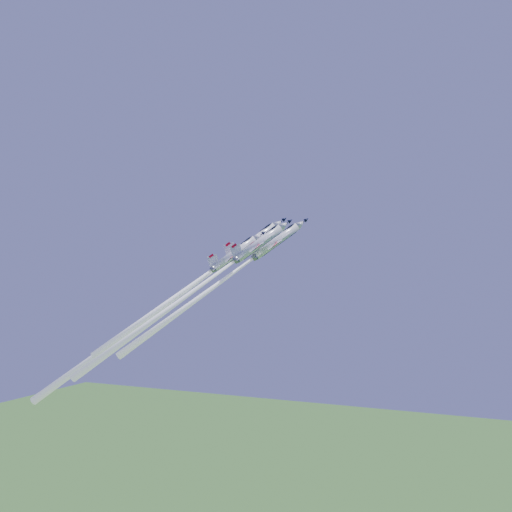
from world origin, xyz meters
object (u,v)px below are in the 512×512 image
at_px(jet_right, 189,294).
at_px(jet_slot, 185,290).
at_px(jet_lead, 219,283).
at_px(jet_left, 167,304).

distance_m(jet_right, jet_slot, 7.98).
height_order(jet_lead, jet_right, jet_lead).
xyz_separation_m(jet_lead, jet_left, (-13.68, 1.15, -4.73)).
distance_m(jet_lead, jet_slot, 8.19).
height_order(jet_lead, jet_left, jet_left).
xyz_separation_m(jet_lead, jet_slot, (-8.00, -0.85, -1.48)).
distance_m(jet_left, jet_slot, 6.84).
xyz_separation_m(jet_left, jet_right, (10.49, -8.32, 2.49)).
bearing_deg(jet_slot, jet_left, -137.53).
bearing_deg(jet_lead, jet_slot, -112.05).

